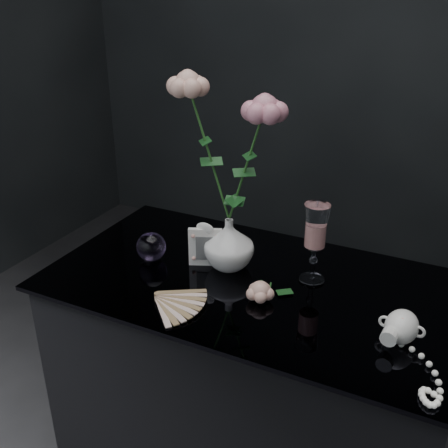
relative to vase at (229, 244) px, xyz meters
The scene contains 9 objects.
table 0.46m from the vase, 23.55° to the right, with size 1.05×0.58×0.76m.
vase is the anchor object (origin of this frame).
wine_glass 0.23m from the vase, ahead, with size 0.06×0.06×0.21m, color white, non-canonical shape.
picture_frame 0.06m from the vase, 163.97° to the right, with size 0.09×0.07×0.12m, color white, non-canonical shape.
paperweight 0.22m from the vase, 163.92° to the right, with size 0.08×0.08×0.08m, color #A179C4, non-canonical shape.
paper_fan 0.24m from the vase, 110.42° to the right, with size 0.24×0.19×0.02m, color beige, non-canonical shape.
loose_rose 0.18m from the vase, 39.47° to the right, with size 0.11×0.15×0.05m, color #ECAD99, non-canonical shape.
pearl_jar 0.48m from the vase, 14.59° to the right, with size 0.24×0.25×0.07m, color white, non-canonical shape.
roses 0.27m from the vase, behind, with size 0.27×0.13×0.42m.
Camera 1 is at (0.44, -1.02, 1.46)m, focal length 42.00 mm.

